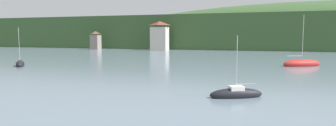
# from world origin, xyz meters

# --- Properties ---
(wooded_hillside) EXTENTS (352.00, 73.24, 35.10)m
(wooded_hillside) POSITION_xyz_m (24.63, 174.78, 5.72)
(wooded_hillside) COLOR #38562D
(wooded_hillside) RESTS_ON ground_plane
(shore_building_west) EXTENTS (3.59, 3.29, 7.22)m
(shore_building_west) POSITION_xyz_m (-53.96, 125.80, 3.50)
(shore_building_west) COLOR gray
(shore_building_west) RESTS_ON ground_plane
(shore_building_westcentral) EXTENTS (6.38, 4.67, 10.83)m
(shore_building_westcentral) POSITION_xyz_m (-26.98, 126.45, 5.26)
(shore_building_westcentral) COLOR beige
(shore_building_westcentral) RESTS_ON ground_plane
(sailboat_far_3) EXTENTS (4.48, 4.74, 7.34)m
(sailboat_far_3) POSITION_xyz_m (-32.99, 66.66, 0.33)
(sailboat_far_3) COLOR black
(sailboat_far_3) RESTS_ON ground_plane
(sailboat_mid_5) EXTENTS (4.96, 3.32, 5.84)m
(sailboat_mid_5) POSITION_xyz_m (6.24, 51.69, 0.31)
(sailboat_mid_5) COLOR black
(sailboat_mid_5) RESTS_ON ground_plane
(sailboat_far_7) EXTENTS (7.48, 5.52, 9.62)m
(sailboat_far_7) POSITION_xyz_m (15.76, 82.01, 0.40)
(sailboat_far_7) COLOR red
(sailboat_far_7) RESTS_ON ground_plane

